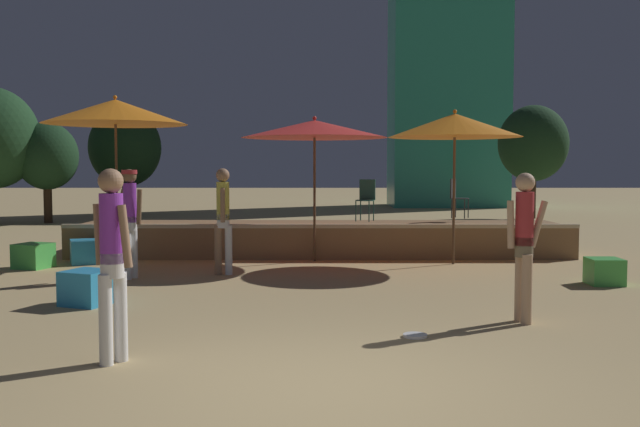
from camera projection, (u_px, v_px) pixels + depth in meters
ground_plane at (323, 389)px, 6.10m from camera, size 120.00×120.00×0.00m
wooden_deck at (317, 238)px, 15.69m from camera, size 10.58×2.32×0.73m
patio_umbrella_0 at (111, 112)px, 14.00m from camera, size 2.82×2.82×3.31m
patio_umbrella_1 at (451, 126)px, 13.81m from camera, size 2.59×2.59×3.02m
patio_umbrella_2 at (311, 129)px, 14.25m from camera, size 2.93×2.93×2.92m
cube_seat_0 at (29, 256)px, 13.36m from camera, size 0.72×0.72×0.47m
cube_seat_1 at (83, 252)px, 14.04m from camera, size 0.81×0.81×0.47m
cube_seat_2 at (600, 271)px, 11.53m from camera, size 0.52×0.52×0.43m
cube_seat_3 at (84, 288)px, 9.81m from camera, size 0.75×0.75×0.48m
person_0 at (108, 255)px, 6.82m from camera, size 0.47×0.34×1.88m
person_1 at (520, 240)px, 8.64m from camera, size 0.53×0.31×1.83m
person_2 at (126, 216)px, 12.04m from camera, size 0.52×0.30×1.86m
person_3 at (219, 215)px, 12.50m from camera, size 0.31×0.50×1.88m
bistro_chair_0 at (453, 194)px, 16.35m from camera, size 0.46×0.46×0.90m
bistro_chair_1 at (363, 196)px, 15.44m from camera, size 0.45×0.45×0.90m
frisbee_disc at (412, 335)px, 7.96m from camera, size 0.27×0.27×0.03m
background_tree_1 at (529, 144)px, 26.31m from camera, size 2.55×2.55×4.19m
background_tree_2 at (121, 148)px, 27.78m from camera, size 2.79×2.79×4.20m
background_tree_3 at (43, 156)px, 24.13m from camera, size 2.09×2.09×3.43m
distant_building at (444, 52)px, 34.47m from camera, size 5.44×3.79×14.97m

